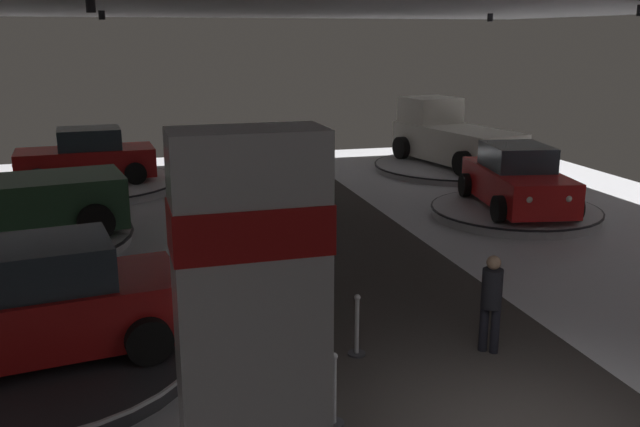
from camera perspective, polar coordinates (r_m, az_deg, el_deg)
name	(u,v)px	position (r m, az deg, el deg)	size (l,w,h in m)	color
brand_sign_pylon	(254,395)	(5.45, -5.51, -14.77)	(1.28, 0.67, 4.23)	slate
display_platform_deep_right	(456,167)	(25.89, 11.16, 3.82)	(5.98, 5.98, 0.24)	#B7B7BC
pickup_truck_deep_right	(452,138)	(25.98, 10.84, 6.20)	(3.52, 5.62, 2.30)	silver
display_platform_far_right	(515,212)	(19.59, 15.84, 0.16)	(4.58, 4.58, 0.27)	#B7B7BC
display_car_far_right	(517,180)	(19.43, 15.99, 2.70)	(2.78, 4.44, 1.71)	red
display_platform_deep_left	(88,185)	(23.40, -18.64, 2.25)	(5.75, 5.75, 0.28)	silver
display_car_deep_left	(87,158)	(23.24, -18.74, 4.40)	(4.35, 2.50, 1.71)	red
display_platform_mid_left	(42,360)	(11.27, -22.05, -11.20)	(4.74, 4.74, 0.27)	#333338
display_car_mid_left	(38,305)	(10.93, -22.33, -7.01)	(4.43, 2.76, 1.71)	red
display_platform_far_left	(9,241)	(17.74, -24.33, -2.11)	(5.68, 5.68, 0.26)	silver
visitor_walking_near	(293,242)	(13.54, -2.28, -2.35)	(0.32, 0.32, 1.59)	black
visitor_walking_far	(491,298)	(11.04, 14.00, -6.79)	(0.32, 0.32, 1.59)	black
stanchion_a	(357,333)	(10.83, 3.06, -9.85)	(0.28, 0.28, 1.01)	#333338
stanchion_b	(334,399)	(9.04, 1.14, -15.10)	(0.28, 0.28, 1.01)	#333338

